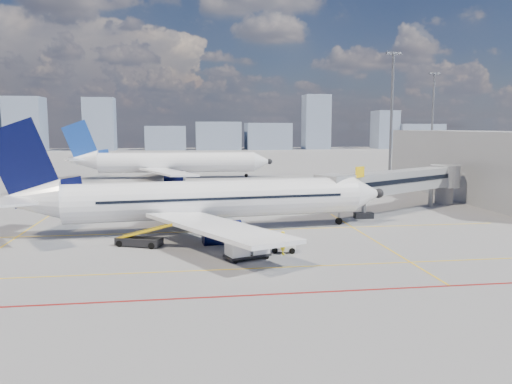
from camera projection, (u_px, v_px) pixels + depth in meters
ground at (228, 250)px, 43.52m from camera, size 420.00×420.00×0.00m
apron_markings at (225, 262)px, 39.60m from camera, size 90.00×35.12×0.01m
jet_bridge at (402, 182)px, 62.89m from camera, size 23.55×15.78×6.30m
terminal_block at (482, 165)px, 73.93m from camera, size 10.00×42.00×10.00m
floodlight_mast_ne at (392, 112)px, 101.00m from camera, size 3.20×0.61×25.45m
floodlight_mast_far at (433, 116)px, 139.10m from camera, size 3.20×0.61×25.45m
distant_skyline at (165, 129)px, 227.11m from camera, size 249.90×15.68×25.51m
main_aircraft at (200, 200)px, 50.81m from camera, size 40.27×35.03×11.77m
second_aircraft at (169, 163)px, 103.36m from camera, size 42.89×37.37×12.50m
baggage_tug at (283, 244)px, 42.70m from camera, size 2.26×1.70×1.41m
cargo_dolly at (247, 246)px, 40.37m from camera, size 4.00×2.80×2.01m
belt_loader at (141, 239)px, 44.75m from camera, size 5.91×3.45×2.42m
ramp_worker at (283, 243)px, 41.77m from camera, size 0.50×0.74×2.01m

